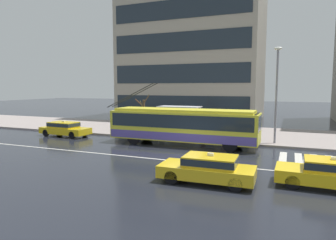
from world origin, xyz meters
The scene contains 19 objects.
ground_plane centered at (0.00, 0.00, 0.00)m, with size 160.00×160.00×0.00m, color #1F222A.
sidewalk_slab centered at (0.00, 10.32, 0.07)m, with size 80.00×10.00×0.14m, color gray.
crosswalk_stripe_edge_near centered at (5.94, 1.66, 0.00)m, with size 0.44×4.40×0.01m, color beige.
crosswalk_stripe_inner_a centered at (6.84, 1.66, 0.00)m, with size 0.44×4.40×0.01m, color beige.
crosswalk_stripe_center centered at (7.74, 1.66, 0.00)m, with size 0.44×4.40×0.01m, color beige.
crosswalk_stripe_inner_b centered at (8.64, 1.66, 0.00)m, with size 0.44×4.40×0.01m, color beige.
lane_centre_line centered at (0.00, -1.20, 0.00)m, with size 72.00×0.14×0.01m, color silver.
trolleybus centered at (-1.24, 3.72, 1.52)m, with size 12.08×2.61×4.72m.
taxi_queued_behind_bus centered at (-12.44, 3.63, 0.70)m, with size 4.71×2.03×1.39m.
taxi_oncoming_far centered at (8.00, -3.21, 0.70)m, with size 4.43×1.88×1.39m.
taxi_oncoming_near centered at (2.86, -4.46, 0.70)m, with size 4.40×1.93×1.39m.
bus_shelter centered at (-2.79, 7.38, 2.07)m, with size 3.69×1.78×2.56m.
pedestrian_at_shelter centered at (-6.02, 5.95, 1.70)m, with size 1.37×1.37×1.96m.
pedestrian_approaching_curb centered at (1.33, 5.71, 1.76)m, with size 1.20×1.20×2.00m.
pedestrian_walking_past centered at (0.22, 7.97, 1.63)m, with size 1.14×1.14×1.89m.
pedestrian_waiting_by_pole centered at (-0.77, 7.53, 1.65)m, with size 1.09×1.09×1.93m.
street_lamp centered at (5.22, 6.35, 4.35)m, with size 0.60×0.32×7.19m.
street_tree_bare centered at (-7.03, 8.60, 1.91)m, with size 1.66×1.22×3.55m.
office_tower_corner_left centered at (-6.85, 23.94, 9.98)m, with size 18.97×12.55×19.95m.
Camera 1 is at (6.28, -17.71, 4.39)m, focal length 32.35 mm.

